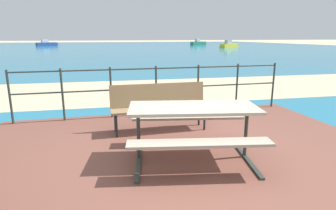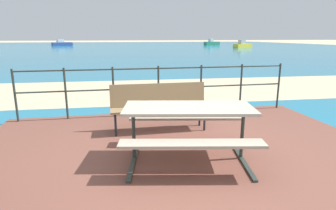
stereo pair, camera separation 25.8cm
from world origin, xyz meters
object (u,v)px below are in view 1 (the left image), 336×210
picnic_table (193,119)px  boat_far (229,45)px  boat_near (199,43)px  boat_mid (47,44)px  park_bench (159,103)px

picnic_table → boat_far: boat_far is taller
boat_near → boat_far: size_ratio=0.96×
boat_far → boat_mid: bearing=121.0°
picnic_table → boat_far: (19.14, 37.91, -0.26)m
boat_mid → boat_far: same height
boat_far → park_bench: bearing=-148.9°
park_bench → boat_mid: size_ratio=0.44×
boat_mid → boat_far: bearing=-54.4°
picnic_table → boat_mid: boat_mid is taller
boat_mid → boat_far: 32.99m
park_bench → boat_near: 53.91m
picnic_table → boat_far: bearing=74.0°
park_bench → boat_mid: (-9.80, 52.03, -0.16)m
picnic_table → boat_near: bearing=80.5°
boat_near → boat_mid: size_ratio=0.98×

